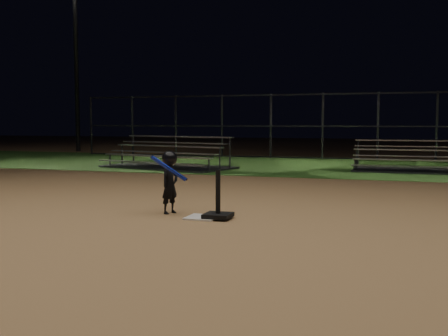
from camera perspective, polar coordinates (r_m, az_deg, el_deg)
ground at (r=7.69m, az=-2.32°, el=-5.44°), size 80.00×80.00×0.00m
grass_strip at (r=17.35m, az=9.26°, el=0.30°), size 60.00×8.00×0.01m
home_plate at (r=7.69m, az=-2.32°, el=-5.35°), size 0.45×0.45×0.02m
batting_tee at (r=7.59m, az=-0.65°, el=-4.47°), size 0.38×0.38×0.69m
child_batter at (r=8.06m, az=-5.87°, el=-1.31°), size 0.48×0.51×0.96m
bleacher_left at (r=16.17m, az=-6.17°, el=0.70°), size 4.32×2.88×0.97m
bleacher_right at (r=15.89m, az=20.32°, el=0.28°), size 3.62×1.81×0.88m
backstop_fence at (r=20.26m, az=10.61°, el=4.46°), size 20.08×0.08×2.50m
light_pole_left at (r=26.69m, az=-15.77°, el=12.41°), size 0.90×0.53×8.30m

